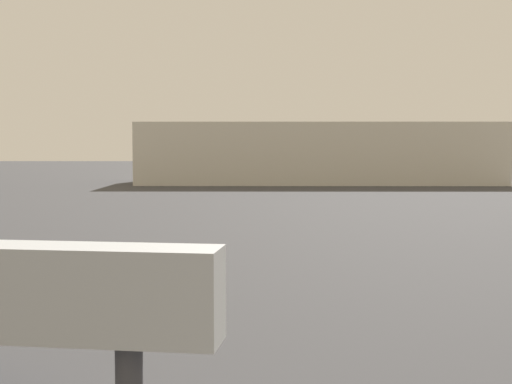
{
  "coord_description": "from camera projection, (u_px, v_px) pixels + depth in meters",
  "views": [
    {
      "loc": [
        4.35,
        -6.72,
        8.33
      ],
      "look_at": [
        3.95,
        49.91,
        4.35
      ],
      "focal_mm": 50.46,
      "sensor_mm": 36.0,
      "label": 1
    }
  ],
  "objects": [
    {
      "name": "terminal_building",
      "position": [
        317.0,
        153.0,
        145.25
      ],
      "size": [
        70.95,
        22.34,
        12.04
      ],
      "primitive_type": "cube",
      "color": "beige",
      "rests_on": "ground_plane"
    }
  ]
}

